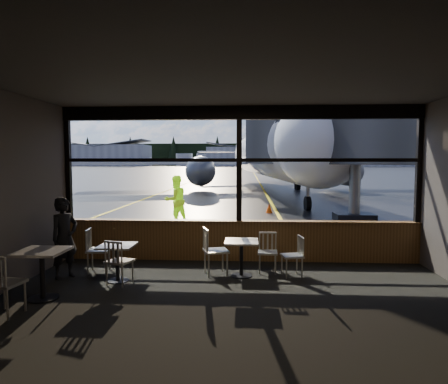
# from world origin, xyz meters

# --- Properties ---
(ground_plane) EXTENTS (520.00, 520.00, 0.00)m
(ground_plane) POSITION_xyz_m (0.00, 120.00, 0.00)
(ground_plane) COLOR black
(ground_plane) RESTS_ON ground
(carpet_floor) EXTENTS (8.00, 6.00, 0.01)m
(carpet_floor) POSITION_xyz_m (0.00, -3.00, 0.01)
(carpet_floor) COLOR black
(carpet_floor) RESTS_ON ground
(ceiling) EXTENTS (8.00, 6.00, 0.04)m
(ceiling) POSITION_xyz_m (0.00, -3.00, 3.50)
(ceiling) COLOR #38332D
(ceiling) RESTS_ON ground
(wall_back) EXTENTS (8.00, 0.04, 3.50)m
(wall_back) POSITION_xyz_m (0.00, -6.00, 1.75)
(wall_back) COLOR #48403A
(wall_back) RESTS_ON ground
(window_sill) EXTENTS (8.00, 0.28, 0.90)m
(window_sill) POSITION_xyz_m (0.00, 0.00, 0.45)
(window_sill) COLOR brown
(window_sill) RESTS_ON ground
(window_header) EXTENTS (8.00, 0.18, 0.30)m
(window_header) POSITION_xyz_m (0.00, 0.00, 3.35)
(window_header) COLOR black
(window_header) RESTS_ON ground
(mullion_left) EXTENTS (0.12, 0.12, 2.60)m
(mullion_left) POSITION_xyz_m (-3.95, 0.00, 2.20)
(mullion_left) COLOR black
(mullion_left) RESTS_ON ground
(mullion_centre) EXTENTS (0.12, 0.12, 2.60)m
(mullion_centre) POSITION_xyz_m (0.00, 0.00, 2.20)
(mullion_centre) COLOR black
(mullion_centre) RESTS_ON ground
(mullion_right) EXTENTS (0.12, 0.12, 2.60)m
(mullion_right) POSITION_xyz_m (3.95, 0.00, 2.20)
(mullion_right) COLOR black
(mullion_right) RESTS_ON ground
(window_transom) EXTENTS (8.00, 0.10, 0.08)m
(window_transom) POSITION_xyz_m (0.00, 0.00, 2.30)
(window_transom) COLOR black
(window_transom) RESTS_ON ground
(airliner) EXTENTS (33.64, 39.21, 11.22)m
(airliner) POSITION_xyz_m (1.96, 21.93, 5.61)
(airliner) COLOR white
(airliner) RESTS_ON ground_plane
(jet_bridge) EXTENTS (8.64, 10.56, 4.61)m
(jet_bridge) POSITION_xyz_m (3.60, 5.50, 2.31)
(jet_bridge) COLOR #2A2A2C
(jet_bridge) RESTS_ON ground_plane
(cafe_table_near) EXTENTS (0.65, 0.65, 0.72)m
(cafe_table_near) POSITION_xyz_m (0.07, -1.26, 0.36)
(cafe_table_near) COLOR #A09B93
(cafe_table_near) RESTS_ON carpet_floor
(cafe_table_mid) EXTENTS (0.64, 0.64, 0.70)m
(cafe_table_mid) POSITION_xyz_m (-2.26, -1.72, 0.35)
(cafe_table_mid) COLOR #A09B93
(cafe_table_mid) RESTS_ON carpet_floor
(cafe_table_left) EXTENTS (0.75, 0.75, 0.82)m
(cafe_table_left) POSITION_xyz_m (-3.17, -2.76, 0.41)
(cafe_table_left) COLOR #A49D97
(cafe_table_left) RESTS_ON carpet_floor
(chair_near_e) EXTENTS (0.52, 0.52, 0.81)m
(chair_near_e) POSITION_xyz_m (1.07, -1.20, 0.40)
(chair_near_e) COLOR #B0AB9F
(chair_near_e) RESTS_ON carpet_floor
(chair_near_w) EXTENTS (0.66, 0.66, 0.96)m
(chair_near_w) POSITION_xyz_m (-0.43, -1.19, 0.48)
(chair_near_w) COLOR #B6B1A4
(chair_near_w) RESTS_ON carpet_floor
(chair_near_n) EXTENTS (0.47, 0.47, 0.82)m
(chair_near_n) POSITION_xyz_m (0.60, -0.96, 0.41)
(chair_near_n) COLOR #AFAA9E
(chair_near_n) RESTS_ON carpet_floor
(chair_mid_s) EXTENTS (0.58, 0.58, 0.86)m
(chair_mid_s) POSITION_xyz_m (-2.16, -1.91, 0.43)
(chair_mid_s) COLOR beige
(chair_mid_s) RESTS_ON carpet_floor
(chair_mid_w) EXTENTS (0.56, 0.56, 0.91)m
(chair_mid_w) POSITION_xyz_m (-2.83, -1.16, 0.46)
(chair_mid_w) COLOR #ADA99C
(chair_mid_w) RESTS_ON carpet_floor
(chair_left_s) EXTENTS (0.59, 0.59, 0.94)m
(chair_left_s) POSITION_xyz_m (-3.37, -3.45, 0.47)
(chair_left_s) COLOR #B4AFA2
(chair_left_s) RESTS_ON carpet_floor
(passenger) EXTENTS (0.61, 0.69, 1.59)m
(passenger) POSITION_xyz_m (-3.35, -1.57, 0.79)
(passenger) COLOR black
(passenger) RESTS_ON carpet_floor
(ground_crew) EXTENTS (1.09, 1.07, 1.77)m
(ground_crew) POSITION_xyz_m (-2.36, 5.02, 0.89)
(ground_crew) COLOR #BFF219
(ground_crew) RESTS_ON ground_plane
(cone_nose) EXTENTS (0.31, 0.31, 0.43)m
(cone_nose) POSITION_xyz_m (1.16, 8.57, 0.21)
(cone_nose) COLOR #DF4807
(cone_nose) RESTS_ON ground_plane
(hangar_left) EXTENTS (45.00, 18.00, 11.00)m
(hangar_left) POSITION_xyz_m (-70.00, 180.00, 5.50)
(hangar_left) COLOR silver
(hangar_left) RESTS_ON ground_plane
(hangar_mid) EXTENTS (38.00, 15.00, 10.00)m
(hangar_mid) POSITION_xyz_m (0.00, 185.00, 5.00)
(hangar_mid) COLOR silver
(hangar_mid) RESTS_ON ground_plane
(hangar_right) EXTENTS (50.00, 20.00, 12.00)m
(hangar_right) POSITION_xyz_m (60.00, 178.00, 6.00)
(hangar_right) COLOR silver
(hangar_right) RESTS_ON ground_plane
(fuel_tank_a) EXTENTS (8.00, 8.00, 6.00)m
(fuel_tank_a) POSITION_xyz_m (-30.00, 182.00, 3.00)
(fuel_tank_a) COLOR silver
(fuel_tank_a) RESTS_ON ground_plane
(fuel_tank_b) EXTENTS (8.00, 8.00, 6.00)m
(fuel_tank_b) POSITION_xyz_m (-20.00, 182.00, 3.00)
(fuel_tank_b) COLOR silver
(fuel_tank_b) RESTS_ON ground_plane
(fuel_tank_c) EXTENTS (8.00, 8.00, 6.00)m
(fuel_tank_c) POSITION_xyz_m (-10.00, 182.00, 3.00)
(fuel_tank_c) COLOR silver
(fuel_tank_c) RESTS_ON ground_plane
(treeline) EXTENTS (360.00, 3.00, 12.00)m
(treeline) POSITION_xyz_m (0.00, 210.00, 6.00)
(treeline) COLOR black
(treeline) RESTS_ON ground_plane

